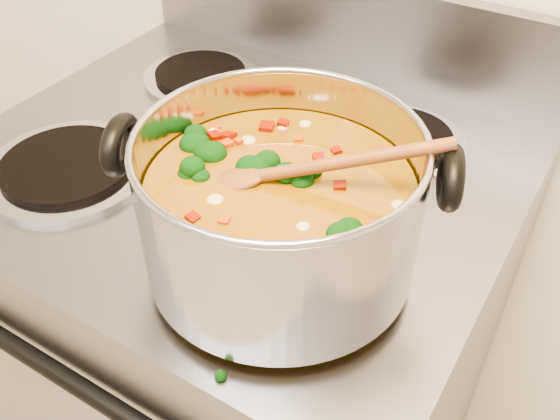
% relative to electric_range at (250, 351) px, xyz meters
% --- Properties ---
extents(electric_range, '(0.76, 0.69, 1.08)m').
position_rel_electric_range_xyz_m(electric_range, '(0.00, 0.00, 0.00)').
color(electric_range, gray).
rests_on(electric_range, ground).
extents(stockpot, '(0.36, 0.30, 0.18)m').
position_rel_electric_range_xyz_m(stockpot, '(0.17, -0.16, 0.54)').
color(stockpot, '#A9A9B1').
rests_on(stockpot, electric_range).
extents(wooden_spoon, '(0.23, 0.13, 0.09)m').
position_rel_electric_range_xyz_m(wooden_spoon, '(0.17, -0.15, 0.59)').
color(wooden_spoon, brown).
rests_on(wooden_spoon, stockpot).
extents(cooktop_crumbs, '(0.27, 0.39, 0.01)m').
position_rel_electric_range_xyz_m(cooktop_crumbs, '(0.17, -0.06, 0.46)').
color(cooktop_crumbs, black).
rests_on(cooktop_crumbs, electric_range).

